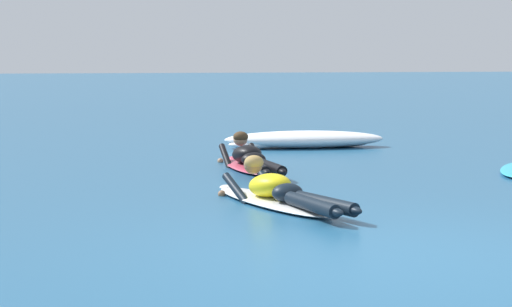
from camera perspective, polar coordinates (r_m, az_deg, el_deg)
The scene contains 4 objects.
ground_plane at distance 17.21m, azimuth -2.28°, elevation 0.76°, with size 120.00×120.00×0.00m, color #235B84.
surfer_near at distance 9.91m, azimuth 1.32°, elevation -2.45°, with size 1.21×2.67×0.54m.
surfer_far at distance 12.96m, azimuth -0.39°, elevation -0.37°, with size 0.63×2.59×0.55m.
whitewater_mid_right at distance 16.03m, azimuth 2.99°, elevation 0.85°, with size 2.81×0.99×0.29m.
Camera 1 is at (-2.36, -6.97, 1.62)m, focal length 65.35 mm.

